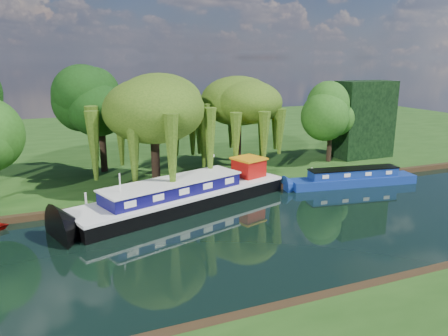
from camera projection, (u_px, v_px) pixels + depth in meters
name	position (u px, v px, depth m)	size (l,w,h in m)	color
ground	(265.00, 233.00, 27.55)	(120.00, 120.00, 0.00)	black
far_bank	(146.00, 139.00, 57.96)	(120.00, 52.00, 0.45)	#193C10
dutch_barge	(186.00, 195.00, 32.39)	(17.44, 8.99, 3.61)	black
narrowboat	(353.00, 179.00, 37.87)	(11.52, 3.60, 1.66)	navy
willow_left	(154.00, 110.00, 34.75)	(7.20, 7.20, 8.63)	black
willow_right	(238.00, 109.00, 40.32)	(6.41, 6.41, 7.81)	black
tree_far_mid	(100.00, 105.00, 39.41)	(5.44, 5.44, 8.91)	black
tree_far_right	(331.00, 115.00, 43.67)	(4.25, 4.25, 6.96)	black
conifer_hedge	(364.00, 119.00, 46.03)	(6.00, 3.00, 8.00)	black
lamppost	(212.00, 160.00, 36.55)	(0.36, 0.36, 2.56)	silver
mooring_posts	(210.00, 185.00, 34.66)	(19.16, 0.16, 1.00)	silver
reeds_near	(446.00, 256.00, 23.17)	(33.70, 1.50, 1.10)	#225216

